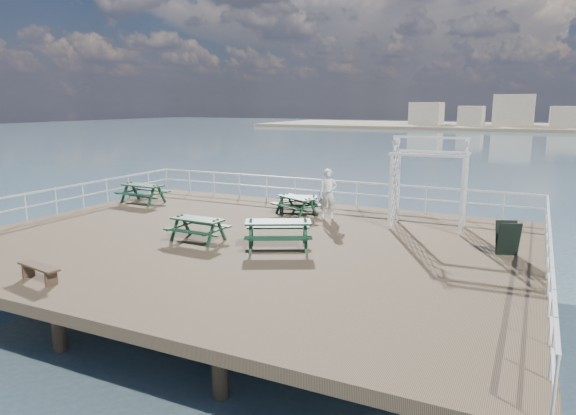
# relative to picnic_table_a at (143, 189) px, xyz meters

# --- Properties ---
(ground) EXTENTS (18.00, 14.00, 0.30)m
(ground) POSITION_rel_picnic_table_a_xyz_m (7.46, -3.48, -0.75)
(ground) COLOR brown
(ground) RESTS_ON ground
(sea_backdrop) EXTENTS (300.00, 300.00, 9.20)m
(sea_backdrop) POSITION_rel_picnic_table_a_xyz_m (19.99, 130.59, -1.11)
(sea_backdrop) COLOR #435F70
(sea_backdrop) RESTS_ON ground
(railing) EXTENTS (17.77, 13.76, 1.10)m
(railing) POSITION_rel_picnic_table_a_xyz_m (7.38, -0.91, 0.27)
(railing) COLOR silver
(railing) RESTS_ON ground
(picnic_table_a) EXTENTS (2.01, 1.66, 0.94)m
(picnic_table_a) POSITION_rel_picnic_table_a_xyz_m (0.00, 0.00, 0.00)
(picnic_table_a) COLOR #153B22
(picnic_table_a) RESTS_ON ground
(picnic_table_b) EXTENTS (2.12, 1.97, 0.82)m
(picnic_table_b) POSITION_rel_picnic_table_a_xyz_m (7.30, 0.70, -0.07)
(picnic_table_b) COLOR #153B22
(picnic_table_b) RESTS_ON ground
(picnic_table_c) EXTENTS (1.94, 1.76, 0.77)m
(picnic_table_c) POSITION_rel_picnic_table_a_xyz_m (7.16, 1.12, -0.11)
(picnic_table_c) COLOR #153B22
(picnic_table_c) RESTS_ON ground
(picnic_table_d) EXTENTS (1.78, 1.45, 0.84)m
(picnic_table_d) POSITION_rel_picnic_table_a_xyz_m (6.10, -4.31, -0.06)
(picnic_table_d) COLOR #153B22
(picnic_table_d) RESTS_ON ground
(picnic_table_e) EXTENTS (2.52, 2.35, 0.98)m
(picnic_table_e) POSITION_rel_picnic_table_a_xyz_m (8.86, -3.98, 0.02)
(picnic_table_e) COLOR #153B22
(picnic_table_e) RESTS_ON ground
(flat_bench_far) EXTENTS (1.47, 0.58, 0.41)m
(flat_bench_far) POSITION_rel_picnic_table_a_xyz_m (4.82, -9.28, -0.29)
(flat_bench_far) COLOR brown
(flat_bench_far) RESTS_ON ground
(trellis_arbor) EXTENTS (2.68, 1.52, 3.27)m
(trellis_arbor) POSITION_rel_picnic_table_a_xyz_m (12.46, 0.74, 0.85)
(trellis_arbor) COLOR silver
(trellis_arbor) RESTS_ON ground
(sandwich_board) EXTENTS (0.75, 0.66, 1.02)m
(sandwich_board) POSITION_rel_picnic_table_a_xyz_m (15.26, -1.69, -0.10)
(sandwich_board) COLOR black
(sandwich_board) RESTS_ON ground
(person) EXTENTS (0.82, 0.66, 1.94)m
(person) POSITION_rel_picnic_table_a_xyz_m (8.68, 0.64, 0.37)
(person) COLOR white
(person) RESTS_ON ground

